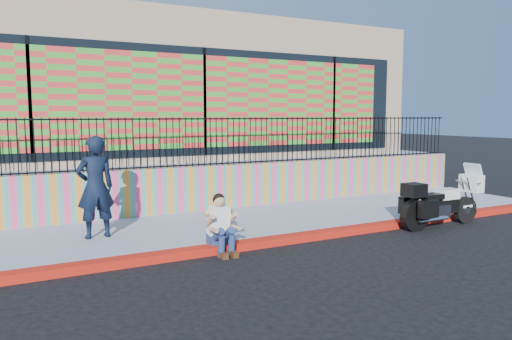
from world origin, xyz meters
TOP-DOWN VIEW (x-y plane):
  - ground at (0.00, 0.00)m, footprint 90.00×90.00m
  - red_curb at (0.00, 0.00)m, footprint 16.00×0.30m
  - sidewalk at (0.00, 1.65)m, footprint 16.00×3.00m
  - mural_wall at (0.00, 3.25)m, footprint 16.00×0.20m
  - metal_fence at (0.00, 3.25)m, footprint 15.80×0.04m
  - elevated_platform at (0.00, 8.35)m, footprint 16.00×10.00m
  - storefront_building at (0.00, 8.13)m, footprint 14.00×8.06m
  - police_motorcycle at (3.75, -0.43)m, footprint 2.23×0.74m
  - police_officer at (-3.31, 1.61)m, footprint 0.75×0.53m
  - seated_man at (-1.44, -0.10)m, footprint 0.54×0.71m

SIDE VIEW (x-z plane):
  - ground at x=0.00m, z-range 0.00..0.00m
  - red_curb at x=0.00m, z-range 0.00..0.15m
  - sidewalk at x=0.00m, z-range 0.00..0.15m
  - seated_man at x=-1.44m, z-range -0.08..0.98m
  - police_motorcycle at x=3.75m, z-range -0.11..1.28m
  - elevated_platform at x=0.00m, z-range 0.00..1.25m
  - mural_wall at x=0.00m, z-range 0.15..1.25m
  - police_officer at x=-3.31m, z-range 0.15..2.11m
  - metal_fence at x=0.00m, z-range 1.25..2.45m
  - storefront_building at x=0.00m, z-range 1.25..5.25m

